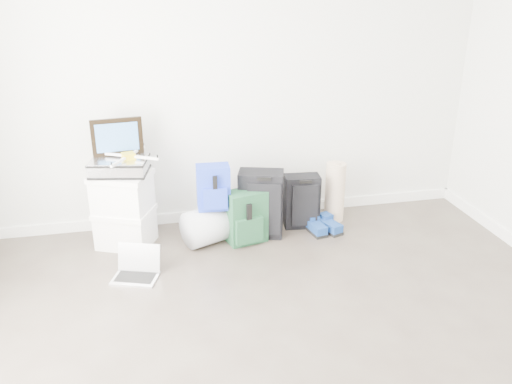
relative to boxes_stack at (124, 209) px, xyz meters
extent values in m
cube|color=silver|center=(1.03, 0.36, 1.02)|extent=(4.50, 0.02, 2.70)
cube|color=white|center=(1.03, 0.35, -0.28)|extent=(4.50, 0.02, 0.10)
cube|color=white|center=(0.00, 0.00, -0.19)|extent=(0.54, 0.50, 0.29)
cube|color=white|center=(0.00, 0.00, -0.02)|extent=(0.57, 0.53, 0.04)
cube|color=white|center=(0.00, 0.00, 0.14)|extent=(0.54, 0.50, 0.29)
cube|color=white|center=(0.00, 0.00, 0.31)|extent=(0.57, 0.53, 0.04)
cube|color=#B2B2B7|center=(0.00, 0.00, 0.39)|extent=(0.51, 0.41, 0.13)
cube|color=black|center=(0.00, 0.10, 0.61)|extent=(0.42, 0.07, 0.31)
cube|color=#2A4DAA|center=(0.00, 0.08, 0.61)|extent=(0.34, 0.04, 0.24)
cube|color=gold|center=(0.08, -0.02, 0.48)|extent=(0.12, 0.12, 0.05)
cube|color=white|center=(0.15, 0.10, 0.48)|extent=(0.15, 0.25, 0.02)
cube|color=white|center=(-0.04, 0.05, 0.48)|extent=(0.25, 0.15, 0.02)
cube|color=white|center=(0.01, -0.14, 0.48)|extent=(0.15, 0.25, 0.02)
cube|color=white|center=(0.20, -0.09, 0.48)|extent=(0.25, 0.15, 0.02)
cylinder|color=gray|center=(0.76, -0.10, -0.17)|extent=(0.61, 0.50, 0.32)
cube|color=#1C2DB9|center=(0.76, -0.12, 0.19)|extent=(0.28, 0.18, 0.39)
cube|color=#1C2DB9|center=(0.76, -0.21, 0.12)|extent=(0.21, 0.07, 0.18)
cube|color=black|center=(1.18, -0.06, -0.03)|extent=(0.44, 0.33, 0.60)
cube|color=black|center=(1.18, -0.19, -0.03)|extent=(0.29, 0.11, 0.48)
cube|color=black|center=(1.18, -0.19, 0.25)|extent=(0.12, 0.06, 0.02)
cube|color=#143824|center=(1.03, -0.16, -0.10)|extent=(0.38, 0.28, 0.47)
cube|color=#143824|center=(1.03, -0.27, -0.18)|extent=(0.26, 0.12, 0.22)
cube|color=black|center=(1.59, 0.03, -0.08)|extent=(0.33, 0.21, 0.50)
cube|color=black|center=(1.59, -0.08, -0.08)|extent=(0.24, 0.05, 0.40)
cube|color=black|center=(1.59, -0.07, 0.15)|extent=(0.11, 0.03, 0.02)
cube|color=black|center=(1.68, -0.13, -0.32)|extent=(0.16, 0.31, 0.03)
cube|color=#1A439E|center=(1.68, -0.13, -0.27)|extent=(0.16, 0.30, 0.07)
cube|color=black|center=(1.81, -0.13, -0.32)|extent=(0.21, 0.31, 0.03)
cube|color=#1A439E|center=(1.81, -0.13, -0.27)|extent=(0.20, 0.30, 0.07)
cylinder|color=tan|center=(1.94, 0.09, -0.05)|extent=(0.19, 0.19, 0.57)
cube|color=silver|center=(0.06, -0.61, -0.32)|extent=(0.40, 0.34, 0.02)
cube|color=black|center=(0.06, -0.61, -0.31)|extent=(0.33, 0.25, 0.00)
cube|color=black|center=(0.10, -0.50, -0.20)|extent=(0.32, 0.13, 0.23)
camera|label=1|loc=(0.20, -4.35, 1.90)|focal=38.00mm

